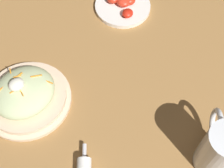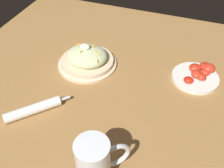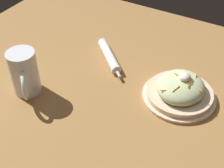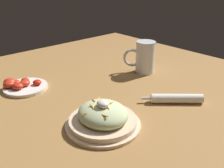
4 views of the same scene
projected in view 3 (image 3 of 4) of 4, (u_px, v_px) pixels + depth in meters
name	position (u px, v px, depth m)	size (l,w,h in m)	color
ground_plane	(95.00, 115.00, 0.94)	(1.43, 1.43, 0.00)	#9E703D
salad_plate	(180.00, 90.00, 0.98)	(0.24, 0.24, 0.09)	beige
beer_mug	(25.00, 75.00, 0.98)	(0.12, 0.12, 0.15)	white
napkin_roll	(109.00, 56.00, 1.14)	(0.17, 0.18, 0.03)	white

